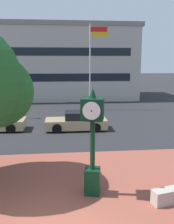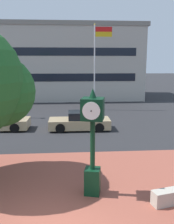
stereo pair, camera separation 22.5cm
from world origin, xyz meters
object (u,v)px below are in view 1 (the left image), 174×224
(car_street_near, at_px, (77,122))
(civic_building, at_px, (35,62))
(street_clock, at_px, (93,137))
(flagpole_primary, at_px, (92,60))

(car_street_near, relative_size, civic_building, 0.16)
(street_clock, xyz_separation_m, car_street_near, (0.02, 9.01, -1.54))
(flagpole_primary, bearing_deg, civic_building, 122.58)
(car_street_near, bearing_deg, flagpole_primary, -14.23)
(civic_building, bearing_deg, flagpole_primary, -57.42)
(civic_building, bearing_deg, street_clock, -80.67)
(street_clock, bearing_deg, civic_building, 112.49)
(street_clock, relative_size, civic_building, 0.15)
(car_street_near, distance_m, flagpole_primary, 8.91)
(street_clock, height_order, flagpole_primary, flagpole_primary)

